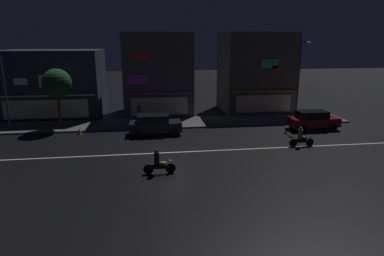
% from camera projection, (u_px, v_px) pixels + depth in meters
% --- Properties ---
extents(ground_plane, '(140.00, 140.00, 0.00)m').
position_uv_depth(ground_plane, '(167.00, 153.00, 22.97)').
color(ground_plane, black).
extents(lane_divider_stripe, '(34.37, 0.16, 0.01)m').
position_uv_depth(lane_divider_stripe, '(167.00, 153.00, 22.97)').
color(lane_divider_stripe, beige).
rests_on(lane_divider_stripe, ground).
extents(sidewalk_far, '(36.18, 4.21, 0.14)m').
position_uv_depth(sidewalk_far, '(161.00, 123.00, 31.15)').
color(sidewalk_far, '#4C4C4F').
rests_on(sidewalk_far, ground).
extents(storefront_left_block, '(7.44, 6.30, 8.55)m').
position_uv_depth(storefront_left_block, '(255.00, 72.00, 36.50)').
color(storefront_left_block, '#56514C').
rests_on(storefront_left_block, ground).
extents(storefront_center_block, '(7.09, 6.35, 8.50)m').
position_uv_depth(storefront_center_block, '(158.00, 74.00, 35.08)').
color(storefront_center_block, '#56514C').
rests_on(storefront_center_block, ground).
extents(storefront_right_block, '(9.80, 8.01, 6.76)m').
position_uv_depth(storefront_right_block, '(55.00, 83.00, 34.63)').
color(storefront_right_block, '#2D333D').
rests_on(storefront_right_block, ground).
extents(streetlamp_west, '(0.44, 1.64, 6.31)m').
position_uv_depth(streetlamp_west, '(3.00, 86.00, 27.56)').
color(streetlamp_west, '#47494C').
rests_on(streetlamp_west, sidewalk_far).
extents(streetlamp_mid, '(0.44, 1.64, 7.53)m').
position_uv_depth(streetlamp_mid, '(300.00, 75.00, 30.84)').
color(streetlamp_mid, '#47494C').
rests_on(streetlamp_mid, sidewalk_far).
extents(pedestrian_on_sidewalk, '(0.42, 0.42, 1.98)m').
position_uv_depth(pedestrian_on_sidewalk, '(139.00, 115.00, 29.92)').
color(pedestrian_on_sidewalk, brown).
rests_on(pedestrian_on_sidewalk, sidewalk_far).
extents(street_tree, '(2.50, 2.50, 5.20)m').
position_uv_depth(street_tree, '(57.00, 83.00, 28.39)').
color(street_tree, '#473323').
rests_on(street_tree, sidewalk_far).
extents(parked_car_near_kerb, '(4.30, 1.98, 1.67)m').
position_uv_depth(parked_car_near_kerb, '(313.00, 120.00, 29.04)').
color(parked_car_near_kerb, maroon).
rests_on(parked_car_near_kerb, ground).
extents(parked_car_trailing, '(4.30, 1.98, 1.67)m').
position_uv_depth(parked_car_trailing, '(155.00, 124.00, 27.45)').
color(parked_car_trailing, black).
rests_on(parked_car_trailing, ground).
extents(motorcycle_lead, '(1.90, 0.60, 1.52)m').
position_uv_depth(motorcycle_lead, '(301.00, 138.00, 24.24)').
color(motorcycle_lead, black).
rests_on(motorcycle_lead, ground).
extents(motorcycle_following, '(1.90, 0.60, 1.52)m').
position_uv_depth(motorcycle_following, '(159.00, 163.00, 19.20)').
color(motorcycle_following, black).
rests_on(motorcycle_following, ground).
extents(traffic_cone, '(0.36, 0.36, 0.55)m').
position_uv_depth(traffic_cone, '(79.00, 131.00, 27.54)').
color(traffic_cone, orange).
rests_on(traffic_cone, ground).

